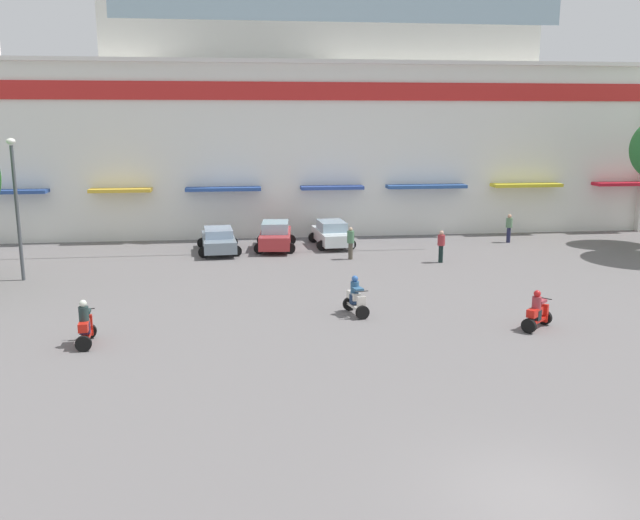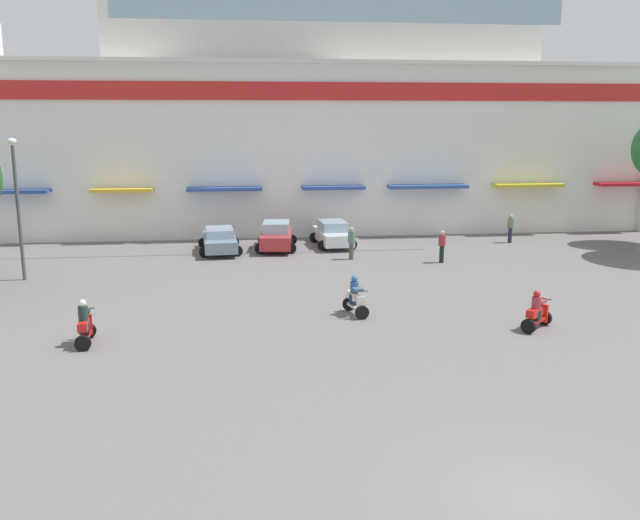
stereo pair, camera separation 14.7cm
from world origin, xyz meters
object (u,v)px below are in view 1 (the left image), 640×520
at_px(scooter_rider_4, 356,299).
at_px(pedestrian_2, 509,226).
at_px(parked_car_1, 275,236).
at_px(pedestrian_0, 441,244).
at_px(streetlamp_near, 16,198).
at_px(scooter_rider_0, 85,326).
at_px(scooter_rider_3, 537,313).
at_px(pedestrian_1, 351,241).
at_px(parked_car_0, 219,240).
at_px(parked_car_2, 332,233).

xyz_separation_m(scooter_rider_4, pedestrian_2, (11.75, 13.79, 0.35)).
relative_size(parked_car_1, pedestrian_0, 2.66).
bearing_deg(streetlamp_near, pedestrian_0, 3.95).
bearing_deg(scooter_rider_0, scooter_rider_3, -0.55).
bearing_deg(pedestrian_1, scooter_rider_3, -70.21).
relative_size(parked_car_0, scooter_rider_0, 2.89).
bearing_deg(pedestrian_0, scooter_rider_0, -144.20).
bearing_deg(pedestrian_0, scooter_rider_4, -124.50).
height_order(scooter_rider_4, streetlamp_near, streetlamp_near).
distance_m(parked_car_2, scooter_rider_3, 17.27).
distance_m(scooter_rider_0, scooter_rider_3, 15.51).
xyz_separation_m(parked_car_1, parked_car_2, (3.31, 0.58, -0.04)).
bearing_deg(scooter_rider_3, scooter_rider_0, 179.45).
relative_size(parked_car_1, pedestrian_1, 2.59).
height_order(parked_car_0, scooter_rider_0, scooter_rider_0).
relative_size(parked_car_0, streetlamp_near, 0.70).
bearing_deg(scooter_rider_0, scooter_rider_4, 14.22).
bearing_deg(parked_car_1, pedestrian_0, -29.32).
relative_size(scooter_rider_4, pedestrian_0, 0.90).
height_order(parked_car_1, pedestrian_0, pedestrian_0).
height_order(scooter_rider_4, pedestrian_1, pedestrian_1).
bearing_deg(pedestrian_0, parked_car_2, 133.58).
bearing_deg(parked_car_2, streetlamp_near, -156.59).
relative_size(parked_car_1, pedestrian_2, 2.59).
bearing_deg(scooter_rider_4, pedestrian_1, 81.49).
distance_m(scooter_rider_0, pedestrian_0, 19.05).
xyz_separation_m(parked_car_1, scooter_rider_0, (-7.17, -15.79, -0.13)).
height_order(pedestrian_0, streetlamp_near, streetlamp_near).
distance_m(parked_car_1, pedestrian_1, 5.00).
relative_size(pedestrian_1, pedestrian_2, 1.00).
distance_m(parked_car_0, pedestrian_0, 12.20).
xyz_separation_m(scooter_rider_4, streetlamp_near, (-14.26, 7.35, 3.17)).
bearing_deg(scooter_rider_4, scooter_rider_3, -22.70).
bearing_deg(scooter_rider_0, pedestrian_1, 48.82).
xyz_separation_m(parked_car_1, scooter_rider_4, (2.26, -13.40, -0.16)).
bearing_deg(scooter_rider_3, streetlamp_near, 154.06).
relative_size(scooter_rider_0, scooter_rider_4, 1.05).
relative_size(parked_car_0, pedestrian_2, 2.65).
distance_m(parked_car_0, pedestrian_2, 17.23).
xyz_separation_m(scooter_rider_0, pedestrian_2, (21.18, 16.18, 0.32)).
bearing_deg(pedestrian_2, parked_car_2, 179.01).
distance_m(scooter_rider_3, pedestrian_1, 13.47).
bearing_deg(scooter_rider_3, pedestrian_2, 70.84).
distance_m(pedestrian_2, streetlamp_near, 26.94).
bearing_deg(scooter_rider_4, parked_car_2, 85.74).
relative_size(parked_car_2, pedestrian_1, 2.54).
bearing_deg(scooter_rider_0, pedestrian_0, 35.80).
bearing_deg(parked_car_1, scooter_rider_0, -114.43).
relative_size(parked_car_1, streetlamp_near, 0.69).
height_order(parked_car_2, scooter_rider_3, parked_car_2).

